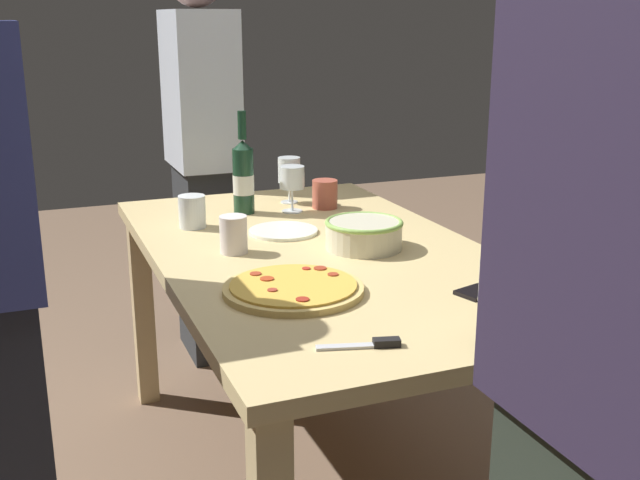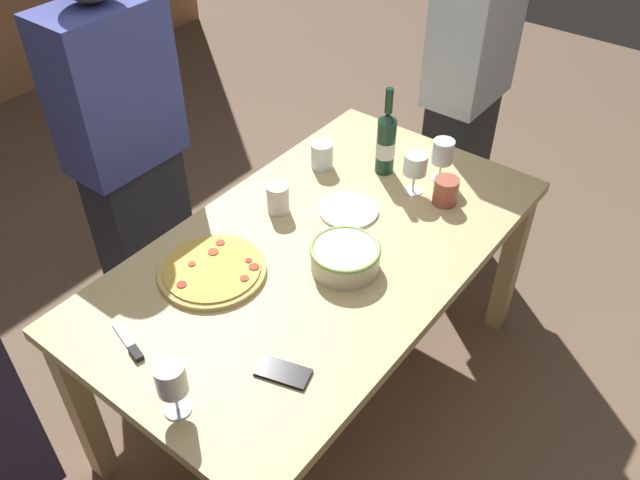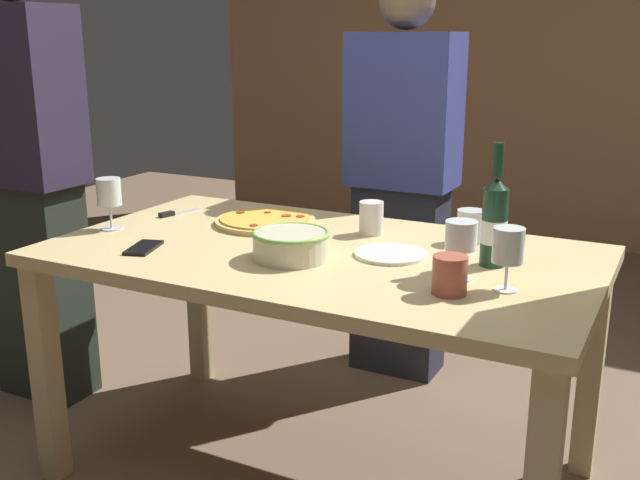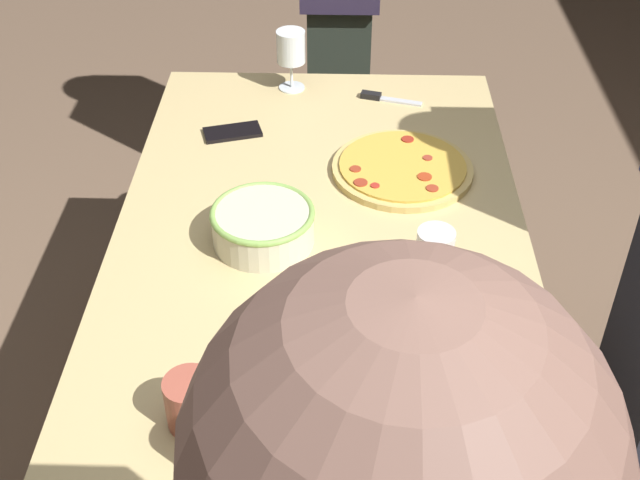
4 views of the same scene
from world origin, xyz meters
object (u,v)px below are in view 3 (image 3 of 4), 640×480
(cell_phone, at_px, (144,248))
(dining_table, at_px, (320,279))
(wine_bottle, at_px, (494,221))
(cup_spare, at_px, (371,218))
(wine_glass_by_bottle, at_px, (461,238))
(cup_ceramic, at_px, (450,275))
(wine_glass_far_left, at_px, (508,249))
(pizza, at_px, (265,221))
(cup_amber, at_px, (470,226))
(person_host, at_px, (29,175))
(side_plate, at_px, (391,254))
(pizza_knife, at_px, (174,213))
(serving_bowl, at_px, (291,244))
(person_guest_left, at_px, (402,181))
(wine_glass_near_pizza, at_px, (109,195))

(cell_phone, bearing_deg, dining_table, 10.35)
(wine_bottle, bearing_deg, cup_spare, 160.13)
(wine_glass_by_bottle, bearing_deg, dining_table, 170.15)
(cup_spare, bearing_deg, cup_ceramic, -47.61)
(wine_glass_by_bottle, bearing_deg, cup_ceramic, -84.73)
(wine_glass_by_bottle, bearing_deg, wine_glass_far_left, -15.37)
(pizza, relative_size, cup_spare, 3.20)
(cup_amber, relative_size, cell_phone, 0.70)
(cup_amber, relative_size, person_host, 0.06)
(wine_glass_far_left, bearing_deg, pizza, 161.05)
(dining_table, distance_m, cell_phone, 0.53)
(cup_ceramic, bearing_deg, wine_bottle, 82.92)
(side_plate, bearing_deg, wine_glass_far_left, -22.24)
(pizza_knife, bearing_deg, side_plate, -7.69)
(cell_phone, height_order, pizza_knife, pizza_knife)
(wine_glass_by_bottle, relative_size, cup_spare, 1.48)
(cup_ceramic, height_order, person_host, person_host)
(serving_bowl, relative_size, person_host, 0.13)
(cup_spare, height_order, cell_phone, cup_spare)
(cup_amber, xyz_separation_m, cell_phone, (-0.84, -0.51, -0.05))
(serving_bowl, relative_size, wine_bottle, 0.65)
(cup_spare, xyz_separation_m, person_host, (-1.28, -0.20, 0.06))
(pizza, relative_size, wine_glass_by_bottle, 2.17)
(cup_spare, distance_m, person_guest_left, 0.64)
(serving_bowl, xyz_separation_m, wine_bottle, (0.52, 0.20, 0.08))
(wine_glass_by_bottle, xyz_separation_m, cup_amber, (-0.07, 0.36, -0.06))
(cell_phone, xyz_separation_m, person_host, (-0.75, 0.27, 0.11))
(cup_ceramic, bearing_deg, person_host, 172.14)
(wine_glass_far_left, bearing_deg, person_guest_left, 123.76)
(pizza_knife, bearing_deg, wine_bottle, -3.82)
(dining_table, relative_size, cup_spare, 15.27)
(wine_glass_far_left, distance_m, pizza_knife, 1.26)
(dining_table, distance_m, wine_glass_by_bottle, 0.50)
(wine_glass_near_pizza, height_order, person_guest_left, person_guest_left)
(side_plate, height_order, cell_phone, same)
(wine_glass_by_bottle, xyz_separation_m, person_guest_left, (-0.52, 0.93, -0.06))
(wine_bottle, relative_size, side_plate, 1.62)
(wine_bottle, xyz_separation_m, side_plate, (-0.28, -0.04, -0.12))
(wine_glass_by_bottle, relative_size, cell_phone, 1.08)
(wine_bottle, bearing_deg, serving_bowl, -159.24)
(wine_bottle, distance_m, cup_amber, 0.25)
(side_plate, xyz_separation_m, pizza_knife, (-0.86, 0.12, 0.00))
(dining_table, bearing_deg, cup_spare, 74.52)
(cell_phone, bearing_deg, pizza, 52.37)
(dining_table, xyz_separation_m, wine_glass_near_pizza, (-0.71, -0.10, 0.21))
(dining_table, height_order, side_plate, side_plate)
(cup_ceramic, distance_m, pizza_knife, 1.17)
(cell_phone, bearing_deg, wine_glass_far_left, -9.81)
(wine_glass_by_bottle, bearing_deg, cup_amber, 101.86)
(cup_ceramic, relative_size, person_host, 0.06)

